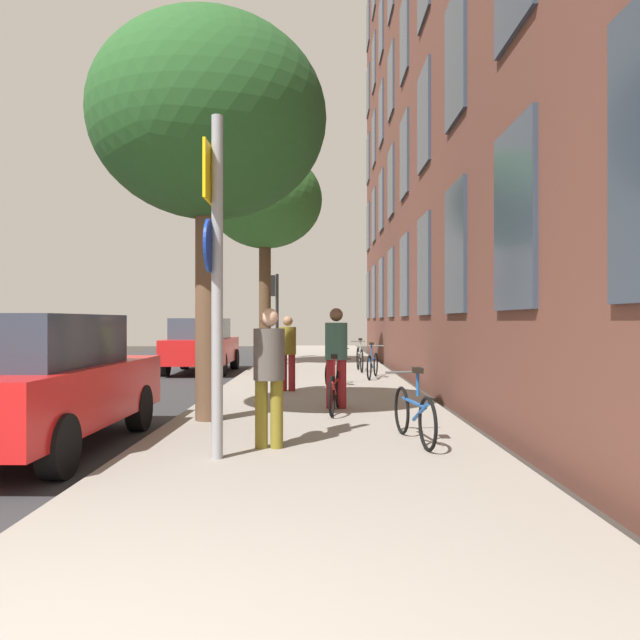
{
  "coord_description": "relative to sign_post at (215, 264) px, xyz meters",
  "views": [
    {
      "loc": [
        1.16,
        -2.07,
        1.55
      ],
      "look_at": [
        1.15,
        11.23,
        1.57
      ],
      "focal_mm": 34.68,
      "sensor_mm": 36.0,
      "label": 1
    }
  ],
  "objects": [
    {
      "name": "pedestrian_2",
      "position": [
        0.43,
        6.2,
        -1.15
      ],
      "size": [
        0.37,
        0.37,
        1.53
      ],
      "color": "maroon",
      "rests_on": "sidewalk"
    },
    {
      "name": "pedestrian_0",
      "position": [
        0.52,
        0.52,
        -1.12
      ],
      "size": [
        0.35,
        0.35,
        1.58
      ],
      "color": "olive",
      "rests_on": "sidewalk"
    },
    {
      "name": "sign_post",
      "position": [
        0.0,
        0.0,
        0.0
      ],
      "size": [
        0.16,
        0.6,
        3.58
      ],
      "color": "gray",
      "rests_on": "sidewalk"
    },
    {
      "name": "bicycle_4",
      "position": [
        2.23,
        11.18,
        -1.65
      ],
      "size": [
        0.42,
        1.71,
        0.94
      ],
      "color": "black",
      "rests_on": "sidewalk"
    },
    {
      "name": "bicycle_0",
      "position": [
        2.21,
        0.86,
        -1.68
      ],
      "size": [
        0.42,
        1.63,
        0.89
      ],
      "color": "black",
      "rests_on": "sidewalk"
    },
    {
      "name": "car_1",
      "position": [
        -2.44,
        12.0,
        -1.3
      ],
      "size": [
        1.85,
        4.05,
        1.62
      ],
      "color": "red",
      "rests_on": "road_asphalt"
    },
    {
      "name": "bicycle_3",
      "position": [
        2.41,
        9.05,
        -1.67
      ],
      "size": [
        0.55,
        1.67,
        0.9
      ],
      "color": "black",
      "rests_on": "sidewalk"
    },
    {
      "name": "ground_plane",
      "position": [
        -2.46,
        10.64,
        -2.14
      ],
      "size": [
        41.8,
        41.8,
        0.0
      ],
      "primitive_type": "plane",
      "color": "#332D28"
    },
    {
      "name": "road_asphalt",
      "position": [
        -4.56,
        10.64,
        -2.14
      ],
      "size": [
        7.0,
        38.0,
        0.01
      ],
      "primitive_type": "cube",
      "color": "#2D2D30",
      "rests_on": "ground"
    },
    {
      "name": "traffic_light",
      "position": [
        -0.66,
        17.21,
        0.2
      ],
      "size": [
        0.43,
        0.24,
        3.23
      ],
      "color": "black",
      "rests_on": "sidewalk"
    },
    {
      "name": "building_facade",
      "position": [
        3.63,
        10.14,
        8.02
      ],
      "size": [
        0.56,
        27.0,
        20.27
      ],
      "color": "brown",
      "rests_on": "ground"
    },
    {
      "name": "tree_far",
      "position": [
        -0.7,
        13.66,
        3.32
      ],
      "size": [
        3.73,
        3.73,
        6.97
      ],
      "color": "#4C3823",
      "rests_on": "sidewalk"
    },
    {
      "name": "car_0",
      "position": [
        -2.3,
        0.85,
        -1.3
      ],
      "size": [
        1.92,
        4.22,
        1.62
      ],
      "color": "red",
      "rests_on": "road_asphalt"
    },
    {
      "name": "bicycle_2",
      "position": [
        1.42,
        7.12,
        -1.66
      ],
      "size": [
        0.57,
        1.67,
        0.92
      ],
      "color": "black",
      "rests_on": "sidewalk"
    },
    {
      "name": "tree_near",
      "position": [
        -0.51,
        2.49,
        2.31
      ],
      "size": [
        3.41,
        3.41,
        5.82
      ],
      "color": "brown",
      "rests_on": "sidewalk"
    },
    {
      "name": "pedestrian_1",
      "position": [
        1.36,
        3.69,
        -1.08
      ],
      "size": [
        0.49,
        0.49,
        1.64
      ],
      "color": "maroon",
      "rests_on": "sidewalk"
    },
    {
      "name": "sidewalk",
      "position": [
        1.04,
        10.64,
        -2.08
      ],
      "size": [
        4.2,
        38.0,
        0.12
      ],
      "primitive_type": "cube",
      "color": "gray",
      "rests_on": "ground"
    },
    {
      "name": "bicycle_1",
      "position": [
        1.33,
        3.25,
        -1.67
      ],
      "size": [
        0.42,
        1.58,
        0.91
      ],
      "color": "black",
      "rests_on": "sidewalk"
    }
  ]
}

